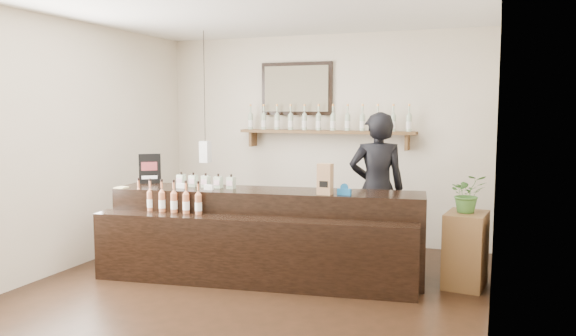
# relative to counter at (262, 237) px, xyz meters

# --- Properties ---
(ground) EXTENTS (5.00, 5.00, 0.00)m
(ground) POSITION_rel_counter_xyz_m (0.06, -0.58, -0.44)
(ground) COLOR black
(ground) RESTS_ON ground
(room_shell) EXTENTS (5.00, 5.00, 5.00)m
(room_shell) POSITION_rel_counter_xyz_m (0.06, -0.58, 1.26)
(room_shell) COLOR beige
(room_shell) RESTS_ON ground
(back_wall_decor) EXTENTS (2.66, 0.96, 1.69)m
(back_wall_decor) POSITION_rel_counter_xyz_m (-0.09, 1.80, 1.31)
(back_wall_decor) COLOR brown
(back_wall_decor) RESTS_ON ground
(counter) EXTENTS (3.40, 1.34, 1.10)m
(counter) POSITION_rel_counter_xyz_m (0.00, 0.00, 0.00)
(counter) COLOR black
(counter) RESTS_ON ground
(promo_sign) EXTENTS (0.21, 0.16, 0.35)m
(promo_sign) POSITION_rel_counter_xyz_m (-1.47, 0.11, 0.67)
(promo_sign) COLOR black
(promo_sign) RESTS_ON counter
(paper_bag) EXTENTS (0.15, 0.12, 0.32)m
(paper_bag) POSITION_rel_counter_xyz_m (0.69, 0.03, 0.66)
(paper_bag) COLOR #9E764C
(paper_bag) RESTS_ON counter
(tape_dispenser) EXTENTS (0.14, 0.06, 0.12)m
(tape_dispenser) POSITION_rel_counter_xyz_m (0.88, 0.07, 0.54)
(tape_dispenser) COLOR #165E9D
(tape_dispenser) RESTS_ON counter
(side_cabinet) EXTENTS (0.44, 0.57, 0.76)m
(side_cabinet) POSITION_rel_counter_xyz_m (2.06, 0.46, -0.06)
(side_cabinet) COLOR brown
(side_cabinet) RESTS_ON ground
(potted_plant) EXTENTS (0.43, 0.40, 0.39)m
(potted_plant) POSITION_rel_counter_xyz_m (2.06, 0.46, 0.52)
(potted_plant) COLOR #3A6829
(potted_plant) RESTS_ON side_cabinet
(shopkeeper) EXTENTS (0.85, 0.70, 2.00)m
(shopkeeper) POSITION_rel_counter_xyz_m (1.03, 0.97, 0.56)
(shopkeeper) COLOR black
(shopkeeper) RESTS_ON ground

